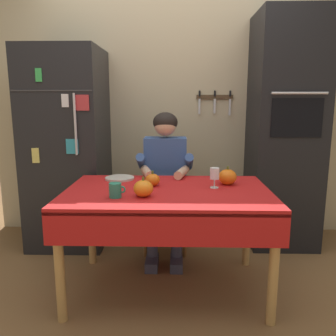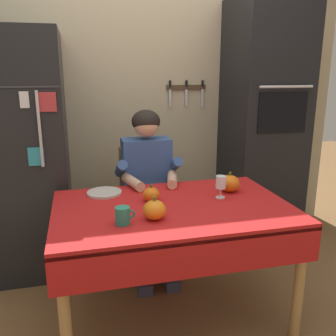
{
  "view_description": "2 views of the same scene",
  "coord_description": "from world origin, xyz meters",
  "px_view_note": "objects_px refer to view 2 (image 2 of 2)",
  "views": [
    {
      "loc": [
        0.06,
        -2.19,
        1.34
      ],
      "look_at": [
        -0.0,
        0.23,
        0.86
      ],
      "focal_mm": 36.85,
      "sensor_mm": 36.0,
      "label": 1
    },
    {
      "loc": [
        -0.52,
        -1.88,
        1.52
      ],
      "look_at": [
        -0.0,
        0.21,
        0.94
      ],
      "focal_mm": 38.95,
      "sensor_mm": 36.0,
      "label": 2
    }
  ],
  "objects_px": {
    "pumpkin_medium": "(151,194)",
    "serving_tray": "(104,193)",
    "dining_table": "(174,220)",
    "pumpkin_large": "(155,210)",
    "chair_behind_person": "(144,199)",
    "wine_glass": "(221,183)",
    "coffee_mug": "(123,216)",
    "wall_oven": "(263,126)",
    "seated_person": "(148,179)",
    "pumpkin_small": "(230,183)",
    "refrigerator": "(21,156)"
  },
  "relations": [
    {
      "from": "wall_oven",
      "to": "chair_behind_person",
      "type": "relative_size",
      "value": 2.26
    },
    {
      "from": "refrigerator",
      "to": "coffee_mug",
      "type": "height_order",
      "value": "refrigerator"
    },
    {
      "from": "wall_oven",
      "to": "pumpkin_large",
      "type": "distance_m",
      "value": 1.63
    },
    {
      "from": "wall_oven",
      "to": "seated_person",
      "type": "height_order",
      "value": "wall_oven"
    },
    {
      "from": "chair_behind_person",
      "to": "pumpkin_large",
      "type": "bearing_deg",
      "value": -96.74
    },
    {
      "from": "refrigerator",
      "to": "wall_oven",
      "type": "distance_m",
      "value": 2.01
    },
    {
      "from": "chair_behind_person",
      "to": "serving_tray",
      "type": "height_order",
      "value": "chair_behind_person"
    },
    {
      "from": "pumpkin_large",
      "to": "pumpkin_medium",
      "type": "relative_size",
      "value": 1.17
    },
    {
      "from": "chair_behind_person",
      "to": "pumpkin_large",
      "type": "height_order",
      "value": "chair_behind_person"
    },
    {
      "from": "wall_oven",
      "to": "pumpkin_medium",
      "type": "xyz_separation_m",
      "value": [
        -1.16,
        -0.8,
        -0.27
      ]
    },
    {
      "from": "wall_oven",
      "to": "serving_tray",
      "type": "xyz_separation_m",
      "value": [
        -1.43,
        -0.59,
        -0.3
      ]
    },
    {
      "from": "dining_table",
      "to": "pumpkin_medium",
      "type": "distance_m",
      "value": 0.21
    },
    {
      "from": "wall_oven",
      "to": "pumpkin_large",
      "type": "relative_size",
      "value": 16.35
    },
    {
      "from": "chair_behind_person",
      "to": "coffee_mug",
      "type": "xyz_separation_m",
      "value": [
        -0.29,
        -0.97,
        0.28
      ]
    },
    {
      "from": "seated_person",
      "to": "pumpkin_medium",
      "type": "xyz_separation_m",
      "value": [
        -0.07,
        -0.48,
        0.05
      ]
    },
    {
      "from": "refrigerator",
      "to": "wine_glass",
      "type": "bearing_deg",
      "value": -32.26
    },
    {
      "from": "wine_glass",
      "to": "dining_table",
      "type": "bearing_deg",
      "value": -166.58
    },
    {
      "from": "dining_table",
      "to": "pumpkin_medium",
      "type": "relative_size",
      "value": 12.72
    },
    {
      "from": "dining_table",
      "to": "serving_tray",
      "type": "relative_size",
      "value": 6.2
    },
    {
      "from": "wine_glass",
      "to": "serving_tray",
      "type": "relative_size",
      "value": 0.64
    },
    {
      "from": "refrigerator",
      "to": "dining_table",
      "type": "height_order",
      "value": "refrigerator"
    },
    {
      "from": "seated_person",
      "to": "pumpkin_large",
      "type": "relative_size",
      "value": 9.69
    },
    {
      "from": "wall_oven",
      "to": "serving_tray",
      "type": "distance_m",
      "value": 1.58
    },
    {
      "from": "wine_glass",
      "to": "pumpkin_small",
      "type": "distance_m",
      "value": 0.15
    },
    {
      "from": "pumpkin_small",
      "to": "serving_tray",
      "type": "xyz_separation_m",
      "value": [
        -0.81,
        0.15,
        -0.05
      ]
    },
    {
      "from": "seated_person",
      "to": "pumpkin_small",
      "type": "distance_m",
      "value": 0.63
    },
    {
      "from": "refrigerator",
      "to": "serving_tray",
      "type": "relative_size",
      "value": 7.97
    },
    {
      "from": "chair_behind_person",
      "to": "wine_glass",
      "type": "xyz_separation_m",
      "value": [
        0.36,
        -0.71,
        0.33
      ]
    },
    {
      "from": "refrigerator",
      "to": "pumpkin_large",
      "type": "xyz_separation_m",
      "value": [
        0.8,
        -1.04,
        -0.11
      ]
    },
    {
      "from": "refrigerator",
      "to": "chair_behind_person",
      "type": "bearing_deg",
      "value": -5.65
    },
    {
      "from": "seated_person",
      "to": "serving_tray",
      "type": "height_order",
      "value": "seated_person"
    },
    {
      "from": "dining_table",
      "to": "serving_tray",
      "type": "xyz_separation_m",
      "value": [
        -0.38,
        0.33,
        0.09
      ]
    },
    {
      "from": "chair_behind_person",
      "to": "seated_person",
      "type": "relative_size",
      "value": 0.75
    },
    {
      "from": "refrigerator",
      "to": "chair_behind_person",
      "type": "xyz_separation_m",
      "value": [
        0.91,
        -0.09,
        -0.39
      ]
    },
    {
      "from": "refrigerator",
      "to": "wall_oven",
      "type": "xyz_separation_m",
      "value": [
        2.0,
        0.04,
        0.15
      ]
    },
    {
      "from": "coffee_mug",
      "to": "pumpkin_large",
      "type": "distance_m",
      "value": 0.18
    },
    {
      "from": "seated_person",
      "to": "wine_glass",
      "type": "distance_m",
      "value": 0.65
    },
    {
      "from": "dining_table",
      "to": "chair_behind_person",
      "type": "relative_size",
      "value": 1.51
    },
    {
      "from": "dining_table",
      "to": "pumpkin_large",
      "type": "height_order",
      "value": "pumpkin_large"
    },
    {
      "from": "serving_tray",
      "to": "pumpkin_small",
      "type": "bearing_deg",
      "value": -10.63
    },
    {
      "from": "dining_table",
      "to": "pumpkin_medium",
      "type": "height_order",
      "value": "pumpkin_medium"
    },
    {
      "from": "pumpkin_large",
      "to": "pumpkin_small",
      "type": "distance_m",
      "value": 0.67
    },
    {
      "from": "wall_oven",
      "to": "serving_tray",
      "type": "bearing_deg",
      "value": -157.58
    },
    {
      "from": "dining_table",
      "to": "chair_behind_person",
      "type": "xyz_separation_m",
      "value": [
        -0.04,
        0.79,
        -0.14
      ]
    },
    {
      "from": "refrigerator",
      "to": "serving_tray",
      "type": "bearing_deg",
      "value": -43.99
    },
    {
      "from": "coffee_mug",
      "to": "serving_tray",
      "type": "bearing_deg",
      "value": 96.48
    },
    {
      "from": "pumpkin_medium",
      "to": "serving_tray",
      "type": "bearing_deg",
      "value": 142.51
    },
    {
      "from": "refrigerator",
      "to": "seated_person",
      "type": "xyz_separation_m",
      "value": [
        0.91,
        -0.28,
        -0.16
      ]
    },
    {
      "from": "refrigerator",
      "to": "chair_behind_person",
      "type": "relative_size",
      "value": 1.94
    },
    {
      "from": "pumpkin_medium",
      "to": "pumpkin_large",
      "type": "bearing_deg",
      "value": -97.79
    }
  ]
}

